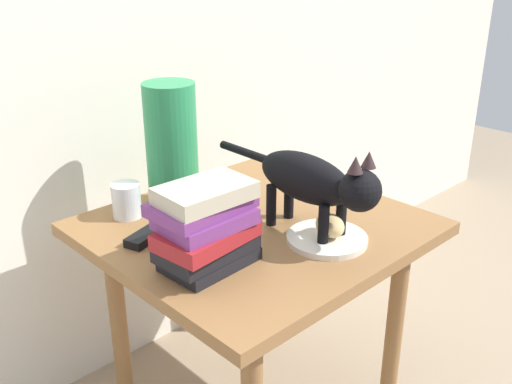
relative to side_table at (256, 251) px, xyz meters
name	(u,v)px	position (x,y,z in m)	size (l,w,h in m)	color
side_table	(256,251)	(0.00, 0.00, 0.00)	(0.71, 0.67, 0.56)	olive
plate	(327,239)	(0.05, -0.18, 0.08)	(0.18, 0.18, 0.01)	silver
bread_roll	(330,225)	(0.05, -0.18, 0.12)	(0.08, 0.06, 0.05)	#E0BC7A
cat	(315,181)	(0.05, -0.14, 0.21)	(0.09, 0.48, 0.23)	black
book_stack	(206,227)	(-0.21, -0.08, 0.17)	(0.21, 0.16, 0.18)	black
green_vase	(172,146)	(-0.08, 0.22, 0.23)	(0.13, 0.13, 0.31)	#288C51
candle_jar	(127,202)	(-0.20, 0.24, 0.12)	(0.07, 0.07, 0.08)	silver
tv_remote	(152,232)	(-0.22, 0.11, 0.09)	(0.15, 0.04, 0.02)	black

